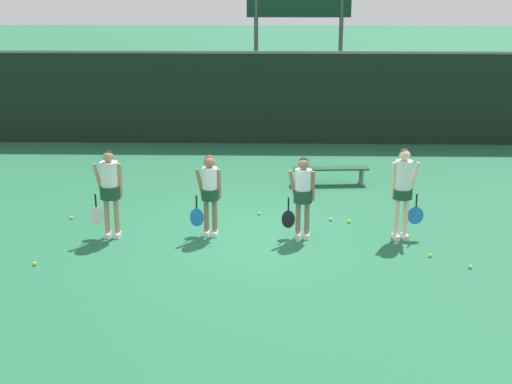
# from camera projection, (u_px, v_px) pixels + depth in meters

# --- Properties ---
(ground_plane) EXTENTS (140.00, 140.00, 0.00)m
(ground_plane) POSITION_uv_depth(u_px,v_px,m) (255.00, 236.00, 14.19)
(ground_plane) COLOR #216642
(fence_windscreen) EXTENTS (60.00, 0.08, 2.85)m
(fence_windscreen) POSITION_uv_depth(u_px,v_px,m) (262.00, 97.00, 21.88)
(fence_windscreen) COLOR black
(fence_windscreen) RESTS_ON ground_plane
(scoreboard) EXTENTS (3.37, 0.15, 5.38)m
(scoreboard) POSITION_uv_depth(u_px,v_px,m) (299.00, 5.00, 22.94)
(scoreboard) COLOR #515156
(scoreboard) RESTS_ON ground_plane
(bench_courtside) EXTENTS (1.90, 0.49, 0.43)m
(bench_courtside) POSITION_uv_depth(u_px,v_px,m) (331.00, 170.00, 17.71)
(bench_courtside) COLOR #19472D
(bench_courtside) RESTS_ON ground_plane
(player_0) EXTENTS (0.68, 0.40, 1.75)m
(player_0) POSITION_uv_depth(u_px,v_px,m) (110.00, 186.00, 13.88)
(player_0) COLOR tan
(player_0) RESTS_ON ground_plane
(player_1) EXTENTS (0.63, 0.35, 1.64)m
(player_1) POSITION_uv_depth(u_px,v_px,m) (210.00, 188.00, 13.98)
(player_1) COLOR #8C664C
(player_1) RESTS_ON ground_plane
(player_2) EXTENTS (0.64, 0.36, 1.63)m
(player_2) POSITION_uv_depth(u_px,v_px,m) (303.00, 191.00, 13.85)
(player_2) COLOR #8C664C
(player_2) RESTS_ON ground_plane
(player_3) EXTENTS (0.68, 0.39, 1.81)m
(player_3) POSITION_uv_depth(u_px,v_px,m) (403.00, 186.00, 13.75)
(player_3) COLOR beige
(player_3) RESTS_ON ground_plane
(tennis_ball_0) EXTENTS (0.07, 0.07, 0.07)m
(tennis_ball_0) POSITION_uv_depth(u_px,v_px,m) (71.00, 218.00, 15.19)
(tennis_ball_0) COLOR #CCE033
(tennis_ball_0) RESTS_ON ground_plane
(tennis_ball_1) EXTENTS (0.06, 0.06, 0.06)m
(tennis_ball_1) POSITION_uv_depth(u_px,v_px,m) (259.00, 213.00, 15.47)
(tennis_ball_1) COLOR #CCE033
(tennis_ball_1) RESTS_ON ground_plane
(tennis_ball_2) EXTENTS (0.07, 0.07, 0.07)m
(tennis_ball_2) POSITION_uv_depth(u_px,v_px,m) (470.00, 267.00, 12.59)
(tennis_ball_2) COLOR #CCE033
(tennis_ball_2) RESTS_ON ground_plane
(tennis_ball_3) EXTENTS (0.07, 0.07, 0.07)m
(tennis_ball_3) POSITION_uv_depth(u_px,v_px,m) (430.00, 255.00, 13.11)
(tennis_ball_3) COLOR #CCE033
(tennis_ball_3) RESTS_ON ground_plane
(tennis_ball_4) EXTENTS (0.07, 0.07, 0.07)m
(tennis_ball_4) POSITION_uv_depth(u_px,v_px,m) (331.00, 219.00, 15.09)
(tennis_ball_4) COLOR #CCE033
(tennis_ball_4) RESTS_ON ground_plane
(tennis_ball_5) EXTENTS (0.07, 0.07, 0.07)m
(tennis_ball_5) POSITION_uv_depth(u_px,v_px,m) (34.00, 264.00, 12.71)
(tennis_ball_5) COLOR #CCE033
(tennis_ball_5) RESTS_ON ground_plane
(tennis_ball_6) EXTENTS (0.07, 0.07, 0.07)m
(tennis_ball_6) POSITION_uv_depth(u_px,v_px,m) (349.00, 221.00, 14.95)
(tennis_ball_6) COLOR #CCE033
(tennis_ball_6) RESTS_ON ground_plane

